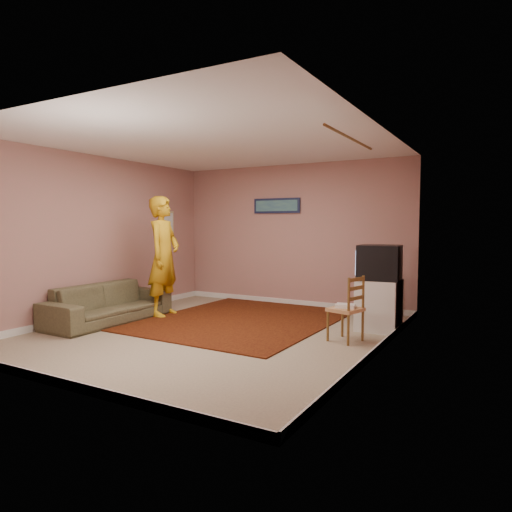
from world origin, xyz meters
The scene contains 26 objects.
ground centered at (0.00, 0.00, 0.00)m, with size 5.00×5.00×0.00m, color tan.
wall_back centered at (0.00, 2.50, 1.30)m, with size 4.50×0.02×2.60m, color #9F7468.
wall_front centered at (0.00, -2.50, 1.30)m, with size 4.50×0.02×2.60m, color #9F7468.
wall_left centered at (-2.25, 0.00, 1.30)m, with size 0.02×5.00×2.60m, color #9F7468.
wall_right centered at (2.25, 0.00, 1.30)m, with size 0.02×5.00×2.60m, color #9F7468.
ceiling centered at (0.00, 0.00, 2.60)m, with size 4.50×5.00×0.02m, color white.
baseboard_back centered at (0.00, 2.49, 0.05)m, with size 4.50×0.02×0.10m, color silver.
baseboard_front centered at (0.00, -2.49, 0.05)m, with size 4.50×0.02×0.10m, color silver.
baseboard_left centered at (-2.24, 0.00, 0.05)m, with size 0.02×5.00×0.10m, color silver.
baseboard_right centered at (2.24, 0.00, 0.05)m, with size 0.02×5.00×0.10m, color silver.
window centered at (2.24, -0.90, 1.45)m, with size 0.01×1.10×1.50m, color black.
curtain_sheer centered at (2.23, -1.05, 1.25)m, with size 0.01×0.75×2.10m, color white.
curtain_floral centered at (2.21, -0.35, 1.25)m, with size 0.01×0.35×2.10m, color beige.
curtain_rod centered at (2.20, -0.90, 2.32)m, with size 0.02×0.02×1.40m, color brown.
picture_back centered at (-0.30, 2.47, 1.85)m, with size 0.95×0.04×0.28m.
picture_left centered at (-2.22, 1.60, 1.55)m, with size 0.04×0.38×0.42m.
area_rug centered at (-0.09, 0.91, 0.01)m, with size 2.67×3.34×0.02m, color black.
tv_cabinet centered at (1.95, 1.24, 0.36)m, with size 0.57×0.52×0.72m, color silver.
crt_tv centered at (1.94, 1.24, 0.97)m, with size 0.61×0.55×0.49m.
chair_a centered at (1.59, 2.09, 0.55)m, with size 0.51×0.50×0.49m.
dvd_player centered at (1.59, 2.09, 0.49)m, with size 0.35×0.25×0.06m, color silver.
blue_throw centered at (1.59, 2.20, 0.73)m, with size 0.38×0.05×0.40m, color #88A0DF.
chair_b centered at (1.73, 0.44, 0.52)m, with size 0.45×0.47×0.46m.
game_console centered at (1.73, 0.44, 0.46)m, with size 0.24×0.17×0.05m, color white.
sofa centered at (-1.80, -0.26, 0.29)m, with size 2.01×0.79×0.59m, color brown.
person centered at (-1.40, 0.56, 0.98)m, with size 0.72×0.47×1.96m, color #C38E12.
Camera 1 is at (3.58, -5.17, 1.51)m, focal length 32.00 mm.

